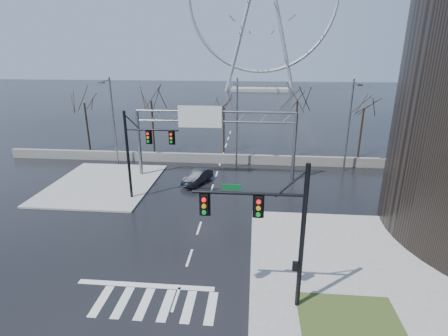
# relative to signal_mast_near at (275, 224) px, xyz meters

# --- Properties ---
(ground) EXTENTS (260.00, 260.00, 0.00)m
(ground) POSITION_rel_signal_mast_near_xyz_m (-5.14, 4.04, -4.87)
(ground) COLOR black
(ground) RESTS_ON ground
(sidewalk_right_ext) EXTENTS (12.00, 10.00, 0.15)m
(sidewalk_right_ext) POSITION_rel_signal_mast_near_xyz_m (4.86, 6.04, -4.80)
(sidewalk_right_ext) COLOR gray
(sidewalk_right_ext) RESTS_ON ground
(sidewalk_far) EXTENTS (10.00, 12.00, 0.15)m
(sidewalk_far) POSITION_rel_signal_mast_near_xyz_m (-16.14, 16.04, -4.80)
(sidewalk_far) COLOR gray
(sidewalk_far) RESTS_ON ground
(grass_strip) EXTENTS (5.00, 4.00, 0.02)m
(grass_strip) POSITION_rel_signal_mast_near_xyz_m (3.86, -0.96, -4.72)
(grass_strip) COLOR #2A3A18
(grass_strip) RESTS_ON sidewalk_near
(barrier_wall) EXTENTS (52.00, 0.50, 1.10)m
(barrier_wall) POSITION_rel_signal_mast_near_xyz_m (-5.14, 24.04, -4.32)
(barrier_wall) COLOR slate
(barrier_wall) RESTS_ON ground
(signal_mast_near) EXTENTS (5.52, 0.41, 8.00)m
(signal_mast_near) POSITION_rel_signal_mast_near_xyz_m (0.00, 0.00, 0.00)
(signal_mast_near) COLOR black
(signal_mast_near) RESTS_ON ground
(signal_mast_far) EXTENTS (4.72, 0.41, 8.00)m
(signal_mast_far) POSITION_rel_signal_mast_near_xyz_m (-11.01, 13.00, -0.04)
(signal_mast_far) COLOR black
(signal_mast_far) RESTS_ON ground
(sign_gantry) EXTENTS (16.36, 0.40, 7.60)m
(sign_gantry) POSITION_rel_signal_mast_near_xyz_m (-5.52, 19.00, 0.31)
(sign_gantry) COLOR slate
(sign_gantry) RESTS_ON ground
(streetlight_left) EXTENTS (0.50, 2.55, 10.00)m
(streetlight_left) POSITION_rel_signal_mast_near_xyz_m (-17.14, 22.20, 1.01)
(streetlight_left) COLOR slate
(streetlight_left) RESTS_ON ground
(streetlight_mid) EXTENTS (0.50, 2.55, 10.00)m
(streetlight_mid) POSITION_rel_signal_mast_near_xyz_m (-3.14, 22.20, 1.01)
(streetlight_mid) COLOR slate
(streetlight_mid) RESTS_ON ground
(streetlight_right) EXTENTS (0.50, 2.55, 10.00)m
(streetlight_right) POSITION_rel_signal_mast_near_xyz_m (8.86, 22.20, 1.01)
(streetlight_right) COLOR slate
(streetlight_right) RESTS_ON ground
(tree_far_left) EXTENTS (3.50, 3.50, 7.00)m
(tree_far_left) POSITION_rel_signal_mast_near_xyz_m (-23.14, 28.04, 0.70)
(tree_far_left) COLOR black
(tree_far_left) RESTS_ON ground
(tree_left) EXTENTS (3.75, 3.75, 7.50)m
(tree_left) POSITION_rel_signal_mast_near_xyz_m (-14.14, 27.54, 1.10)
(tree_left) COLOR black
(tree_left) RESTS_ON ground
(tree_center) EXTENTS (3.25, 3.25, 6.50)m
(tree_center) POSITION_rel_signal_mast_near_xyz_m (-5.14, 28.54, 0.30)
(tree_center) COLOR black
(tree_center) RESTS_ON ground
(tree_right) EXTENTS (3.90, 3.90, 7.80)m
(tree_right) POSITION_rel_signal_mast_near_xyz_m (3.86, 27.54, 1.34)
(tree_right) COLOR black
(tree_right) RESTS_ON ground
(tree_far_right) EXTENTS (3.40, 3.40, 6.80)m
(tree_far_right) POSITION_rel_signal_mast_near_xyz_m (11.86, 28.04, 0.54)
(tree_far_right) COLOR black
(tree_far_right) RESTS_ON ground
(ferris_wheel) EXTENTS (45.00, 6.00, 50.91)m
(ferris_wheel) POSITION_rel_signal_mast_near_xyz_m (-0.14, 99.04, 21.26)
(ferris_wheel) COLOR gray
(ferris_wheel) RESTS_ON ground
(car) EXTENTS (2.87, 4.19, 1.31)m
(car) POSITION_rel_signal_mast_near_xyz_m (-6.78, 17.37, -4.22)
(car) COLOR black
(car) RESTS_ON ground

